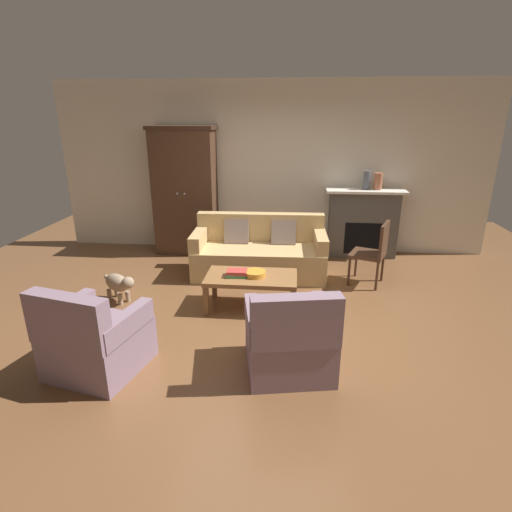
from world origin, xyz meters
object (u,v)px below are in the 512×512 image
Objects in this scene: fireplace at (363,222)px; dog at (119,283)px; book_stack at (237,273)px; mantel_vase_terracotta at (378,181)px; armoire at (185,191)px; coffee_table at (251,280)px; fruit_bowl at (255,273)px; couch at (259,254)px; mantel_vase_slate at (367,180)px; side_chair_wooden at (375,250)px; armchair_near_right at (290,341)px; armchair_near_left at (94,341)px.

dog is (-3.32, -2.13, -0.32)m from fireplace.
book_stack is at bearing -1.48° from dog.
mantel_vase_terracotta is at bearing 47.41° from book_stack.
coffee_table is at bearing -57.27° from armoire.
fruit_bowl is at bearing -126.45° from fireplace.
mantel_vase_slate is at bearing 31.67° from couch.
armoire is at bearing -178.49° from fireplace.
side_chair_wooden is at bearing 27.05° from book_stack.
mantel_vase_terracotta is 0.29× the size of armchair_near_right.
armchair_near_right is at bearing -108.41° from fireplace.
side_chair_wooden is (-0.20, -1.25, -0.74)m from mantel_vase_terracotta.
coffee_table is at bearing 11.14° from book_stack.
couch reaches higher than book_stack.
couch reaches higher than fruit_bowl.
coffee_table is 4.20× the size of mantel_vase_terracotta.
armoire is 2.46m from book_stack.
armoire reaches higher than fireplace.
book_stack is 2.00m from side_chair_wooden.
fruit_bowl is at bearing -150.67° from side_chair_wooden.
fireplace is 4.63m from armchair_near_left.
fruit_bowl is 0.52× the size of dog.
couch is at bearing 101.59° from armchair_near_right.
dog is at bearing 179.83° from coffee_table.
side_chair_wooden is 1.79× the size of dog.
dog is (-3.50, -2.11, -1.01)m from mantel_vase_terracotta.
mantel_vase_slate is 0.18m from mantel_vase_terracotta.
coffee_table is at bearing 48.23° from armchair_near_left.
book_stack is at bearing -129.88° from mantel_vase_slate.
dog is (-1.69, -1.11, -0.07)m from couch.
book_stack is (1.15, -2.09, -0.59)m from armoire.
fireplace is at bearing 32.75° from dog.
mantel_vase_slate reaches higher than mantel_vase_terracotta.
armoire is 3.21m from side_chair_wooden.
fireplace is 4.85× the size of book_stack.
armchair_near_right reaches higher than couch.
fruit_bowl is 1.75m from dog.
side_chair_wooden is (2.89, 2.32, 0.20)m from armchair_near_left.
armoire is 2.55m from fruit_bowl.
fruit_bowl is 0.29× the size of armchair_near_right.
book_stack is at bearing 51.63° from armchair_near_left.
armchair_near_right reaches higher than dog.
armoire is 8.04× the size of fruit_bowl.
dog is (-3.29, -0.87, -0.27)m from side_chair_wooden.
couch is 2.10× the size of armchair_near_left.
mantel_vase_terracotta reaches higher than dog.
mantel_vase_terracotta reaches higher than book_stack.
armchair_near_right is 0.99× the size of side_chair_wooden.
fruit_bowl is at bearing 47.20° from armchair_near_left.
side_chair_wooden reaches higher than book_stack.
armchair_near_left is 1.03× the size of side_chair_wooden.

